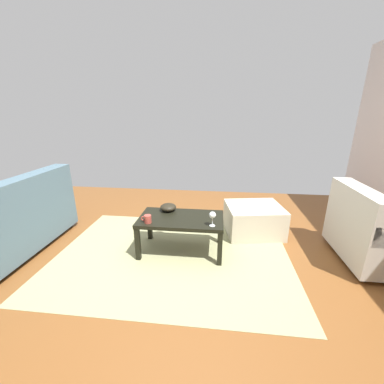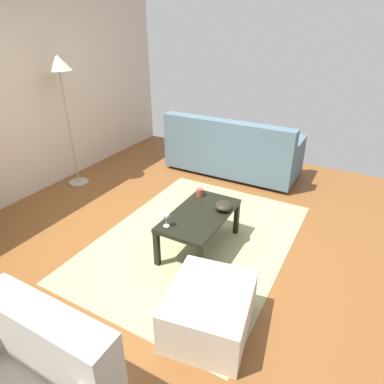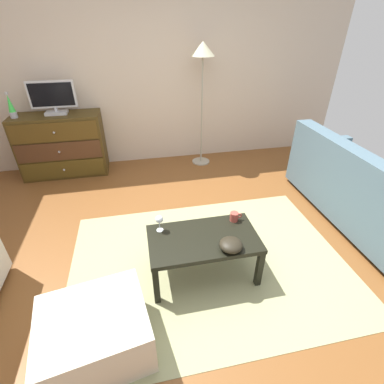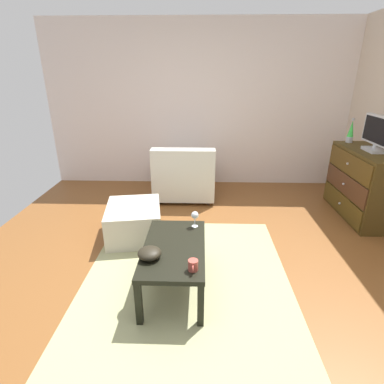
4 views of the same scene
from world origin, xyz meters
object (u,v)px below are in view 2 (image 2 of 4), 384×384
(wine_glass, at_px, (166,215))
(bowl_decorative, at_px, (224,206))
(coffee_table, at_px, (200,218))
(couch_large, at_px, (232,152))
(mug, at_px, (200,192))
(standing_lamp, at_px, (60,76))
(ottoman, at_px, (209,310))

(wine_glass, distance_m, bowl_decorative, 0.64)
(coffee_table, bearing_deg, couch_large, 13.39)
(coffee_table, relative_size, mug, 8.25)
(wine_glass, bearing_deg, standing_lamp, 67.47)
(ottoman, height_order, standing_lamp, standing_lamp)
(coffee_table, xyz_separation_m, mug, (0.33, 0.17, 0.10))
(bowl_decorative, relative_size, ottoman, 0.27)
(mug, height_order, ottoman, mug)
(coffee_table, xyz_separation_m, bowl_decorative, (0.18, -0.18, 0.10))
(standing_lamp, bearing_deg, coffee_table, -102.88)
(wine_glass, relative_size, standing_lamp, 0.09)
(ottoman, bearing_deg, standing_lamp, 63.58)
(coffee_table, xyz_separation_m, standing_lamp, (0.52, 2.28, 1.13))
(wine_glass, bearing_deg, bowl_decorative, -32.99)
(coffee_table, relative_size, wine_glass, 5.99)
(mug, bearing_deg, couch_large, 10.23)
(standing_lamp, bearing_deg, couch_large, -51.84)
(bowl_decorative, xyz_separation_m, standing_lamp, (0.34, 2.46, 1.04))
(couch_large, bearing_deg, bowl_decorative, -159.99)
(bowl_decorative, bearing_deg, standing_lamp, 82.17)
(couch_large, bearing_deg, wine_glass, -172.72)
(bowl_decorative, xyz_separation_m, couch_large, (1.76, 0.64, -0.12))
(wine_glass, xyz_separation_m, mug, (0.69, 0.00, -0.07))
(standing_lamp, bearing_deg, ottoman, -116.42)
(standing_lamp, bearing_deg, mug, -95.09)
(coffee_table, distance_m, bowl_decorative, 0.27)
(standing_lamp, bearing_deg, bowl_decorative, -97.83)
(wine_glass, height_order, standing_lamp, standing_lamp)
(bowl_decorative, bearing_deg, couch_large, 20.01)
(ottoman, bearing_deg, couch_large, 19.68)
(couch_large, relative_size, standing_lamp, 1.12)
(mug, xyz_separation_m, standing_lamp, (0.19, 2.11, 1.04))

